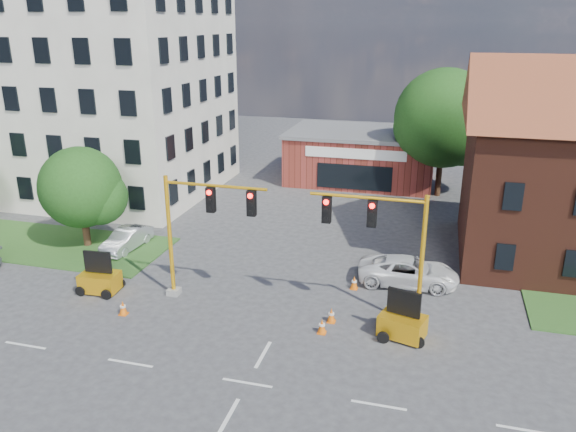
% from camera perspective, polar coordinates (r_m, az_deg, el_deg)
% --- Properties ---
extents(ground, '(120.00, 120.00, 0.00)m').
position_cam_1_polar(ground, '(22.40, -4.16, -16.56)').
color(ground, '#3A3A3C').
rests_on(ground, ground).
extents(grass_verge_nw, '(22.00, 6.00, 0.08)m').
position_cam_1_polar(grass_verge_nw, '(39.91, -27.19, -2.06)').
color(grass_verge_nw, '#2D5B22').
rests_on(grass_verge_nw, ground).
extents(office_block, '(18.40, 15.40, 20.60)m').
position_cam_1_polar(office_block, '(47.08, -19.37, 14.82)').
color(office_block, beige).
rests_on(office_block, ground).
extents(brick_shop, '(12.40, 8.40, 4.30)m').
position_cam_1_polar(brick_shop, '(48.71, 7.51, 6.11)').
color(brick_shop, maroon).
rests_on(brick_shop, ground).
extents(tree_large, '(7.88, 7.51, 9.86)m').
position_cam_1_polar(tree_large, '(44.74, 16.04, 9.19)').
color(tree_large, '#3E2716').
rests_on(tree_large, ground).
extents(tree_nw_front, '(5.08, 4.84, 6.17)m').
position_cam_1_polar(tree_nw_front, '(35.43, -19.89, 2.51)').
color(tree_nw_front, '#3E2716').
rests_on(tree_nw_front, ground).
extents(signal_mast_west, '(5.30, 0.60, 6.20)m').
position_cam_1_polar(signal_mast_west, '(27.00, -8.91, -0.85)').
color(signal_mast_west, gray).
rests_on(signal_mast_west, ground).
extents(signal_mast_east, '(5.30, 0.60, 6.20)m').
position_cam_1_polar(signal_mast_east, '(24.90, 9.77, -2.66)').
color(signal_mast_east, gray).
rests_on(signal_mast_east, ground).
extents(trailer_west, '(1.94, 1.36, 2.13)m').
position_cam_1_polar(trailer_west, '(30.15, -18.57, -6.17)').
color(trailer_west, '#FFB115').
rests_on(trailer_west, ground).
extents(trailer_east, '(2.17, 1.74, 2.16)m').
position_cam_1_polar(trailer_east, '(25.23, 11.55, -10.65)').
color(trailer_east, '#FFB115').
rests_on(trailer_east, ground).
extents(cone_a, '(0.40, 0.40, 0.70)m').
position_cam_1_polar(cone_a, '(27.77, -16.42, -8.94)').
color(cone_a, '#E15F0B').
rests_on(cone_a, ground).
extents(cone_b, '(0.40, 0.40, 0.70)m').
position_cam_1_polar(cone_b, '(25.25, 3.46, -11.12)').
color(cone_b, '#E15F0B').
rests_on(cone_b, ground).
extents(cone_c, '(0.40, 0.40, 0.70)m').
position_cam_1_polar(cone_c, '(26.13, 4.42, -10.03)').
color(cone_c, '#E15F0B').
rests_on(cone_c, ground).
extents(cone_d, '(0.40, 0.40, 0.70)m').
position_cam_1_polar(cone_d, '(29.24, 6.73, -6.75)').
color(cone_d, '#E15F0B').
rests_on(cone_d, ground).
extents(pickup_white, '(5.25, 2.57, 1.44)m').
position_cam_1_polar(pickup_white, '(30.06, 12.14, -5.52)').
color(pickup_white, white).
rests_on(pickup_white, ground).
extents(sedan_silver_front, '(1.66, 3.99, 1.28)m').
position_cam_1_polar(sedan_silver_front, '(35.12, -16.09, -2.30)').
color(sedan_silver_front, '#B0B2B8').
rests_on(sedan_silver_front, ground).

